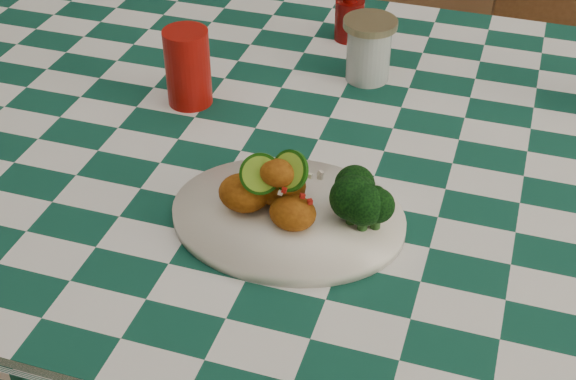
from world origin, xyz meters
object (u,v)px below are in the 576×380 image
(dining_table, at_px, (313,317))
(plate, at_px, (288,217))
(ketchup_bottle, at_px, (350,9))
(mason_jar, at_px, (369,50))
(wooden_chair_left, at_px, (257,50))
(red_tumbler, at_px, (188,67))
(fried_chicken_pile, at_px, (280,186))

(dining_table, relative_size, plate, 5.30)
(ketchup_bottle, bearing_deg, mason_jar, -63.37)
(wooden_chair_left, bearing_deg, red_tumbler, -79.29)
(dining_table, height_order, fried_chicken_pile, fried_chicken_pile)
(red_tumbler, relative_size, ketchup_bottle, 1.05)
(red_tumbler, bearing_deg, ketchup_bottle, 57.08)
(dining_table, distance_m, ketchup_bottle, 0.57)
(dining_table, xyz_separation_m, fried_chicken_pile, (0.00, -0.20, 0.45))
(red_tumbler, height_order, ketchup_bottle, red_tumbler)
(red_tumbler, distance_m, mason_jar, 0.30)
(wooden_chair_left, bearing_deg, fried_chicken_pile, -68.91)
(plate, distance_m, red_tumbler, 0.35)
(dining_table, bearing_deg, fried_chicken_pile, -88.64)
(ketchup_bottle, bearing_deg, dining_table, -83.35)
(fried_chicken_pile, relative_size, wooden_chair_left, 0.13)
(ketchup_bottle, relative_size, wooden_chair_left, 0.12)
(mason_jar, bearing_deg, plate, -91.59)
(plate, xyz_separation_m, fried_chicken_pile, (-0.01, 0.00, 0.05))
(fried_chicken_pile, bearing_deg, ketchup_bottle, 94.67)
(dining_table, relative_size, mason_jar, 15.31)
(mason_jar, height_order, wooden_chair_left, wooden_chair_left)
(ketchup_bottle, bearing_deg, fried_chicken_pile, -85.33)
(dining_table, distance_m, plate, 0.45)
(fried_chicken_pile, relative_size, mason_jar, 1.18)
(mason_jar, relative_size, wooden_chair_left, 0.11)
(red_tumbler, xyz_separation_m, mason_jar, (0.26, 0.16, -0.01))
(dining_table, relative_size, red_tumbler, 13.10)
(dining_table, xyz_separation_m, red_tumbler, (-0.23, 0.04, 0.46))
(wooden_chair_left, bearing_deg, ketchup_bottle, -51.24)
(plate, bearing_deg, ketchup_bottle, 95.84)
(wooden_chair_left, bearing_deg, mason_jar, -54.04)
(mason_jar, bearing_deg, wooden_chair_left, 126.51)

